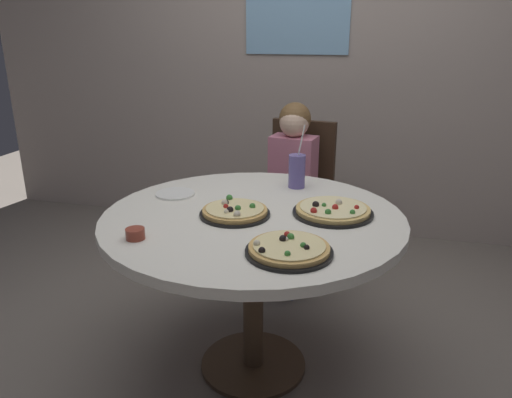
# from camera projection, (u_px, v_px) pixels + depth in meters

# --- Properties ---
(ground_plane) EXTENTS (8.00, 8.00, 0.00)m
(ground_plane) POSITION_uv_depth(u_px,v_px,m) (253.00, 365.00, 2.28)
(ground_plane) COLOR slate
(wall_with_window) EXTENTS (5.20, 0.14, 2.90)m
(wall_with_window) POSITION_uv_depth(u_px,v_px,m) (318.00, 32.00, 3.44)
(wall_with_window) COLOR #A8998E
(wall_with_window) RESTS_ON ground_plane
(dining_table) EXTENTS (1.25, 1.25, 0.75)m
(dining_table) POSITION_uv_depth(u_px,v_px,m) (253.00, 235.00, 2.06)
(dining_table) COLOR silver
(dining_table) RESTS_ON ground_plane
(chair_wooden) EXTENTS (0.46, 0.46, 0.95)m
(chair_wooden) POSITION_uv_depth(u_px,v_px,m) (298.00, 190.00, 3.04)
(chair_wooden) COLOR #382619
(chair_wooden) RESTS_ON ground_plane
(diner_child) EXTENTS (0.30, 0.43, 1.08)m
(diner_child) POSITION_uv_depth(u_px,v_px,m) (288.00, 207.00, 2.89)
(diner_child) COLOR #3F4766
(diner_child) RESTS_ON ground_plane
(pizza_veggie) EXTENTS (0.29, 0.29, 0.05)m
(pizza_veggie) POSITION_uv_depth(u_px,v_px,m) (235.00, 211.00, 2.01)
(pizza_veggie) COLOR black
(pizza_veggie) RESTS_ON dining_table
(pizza_cheese) EXTENTS (0.30, 0.30, 0.05)m
(pizza_cheese) POSITION_uv_depth(u_px,v_px,m) (289.00, 249.00, 1.67)
(pizza_cheese) COLOR black
(pizza_cheese) RESTS_ON dining_table
(pizza_pepperoni) EXTENTS (0.33, 0.33, 0.05)m
(pizza_pepperoni) POSITION_uv_depth(u_px,v_px,m) (333.00, 210.00, 2.02)
(pizza_pepperoni) COLOR black
(pizza_pepperoni) RESTS_ON dining_table
(soda_cup) EXTENTS (0.08, 0.08, 0.31)m
(soda_cup) POSITION_uv_depth(u_px,v_px,m) (297.00, 171.00, 2.35)
(soda_cup) COLOR #6659A5
(soda_cup) RESTS_ON dining_table
(sauce_bowl) EXTENTS (0.07, 0.07, 0.04)m
(sauce_bowl) POSITION_uv_depth(u_px,v_px,m) (135.00, 234.00, 1.79)
(sauce_bowl) COLOR brown
(sauce_bowl) RESTS_ON dining_table
(plate_small) EXTENTS (0.18, 0.18, 0.01)m
(plate_small) POSITION_uv_depth(u_px,v_px,m) (175.00, 194.00, 2.26)
(plate_small) COLOR white
(plate_small) RESTS_ON dining_table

